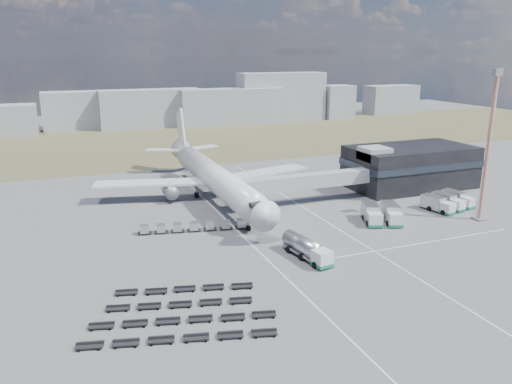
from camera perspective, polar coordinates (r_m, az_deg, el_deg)
name	(u,v)px	position (r m, az deg, el deg)	size (l,w,h in m)	color
ground	(267,248)	(85.31, 1.32, -6.38)	(420.00, 420.00, 0.00)	#565659
grass_strip	(151,142)	(188.09, -11.88, 5.58)	(420.00, 90.00, 0.01)	brown
lane_markings	(310,234)	(91.77, 6.23, -4.84)	(47.12, 110.00, 0.01)	silver
terminal	(410,166)	(127.52, 17.14, 2.88)	(30.40, 16.40, 11.00)	black
jet_bridge	(299,182)	(107.71, 4.91, 1.13)	(30.30, 3.80, 7.05)	#939399
airliner	(212,175)	(112.80, -5.07, 1.92)	(51.59, 64.53, 17.62)	silver
skyline	(142,108)	(225.86, -12.89, 9.31)	(302.53, 24.27, 22.61)	#8E929B
fuel_tanker	(307,249)	(80.80, 5.84, -6.46)	(4.29, 10.86, 3.42)	silver
pushback_tug	(294,245)	(84.93, 4.34, -6.02)	(3.07, 1.73, 1.41)	silver
catering_truck	(235,184)	(118.95, -2.41, 0.87)	(4.39, 7.33, 3.14)	silver
service_trucks_near	(381,214)	(100.10, 14.15, -2.43)	(9.00, 9.74, 3.18)	silver
service_trucks_far	(448,201)	(113.13, 21.09, -1.02)	(10.73, 8.99, 2.86)	silver
uld_row	(194,227)	(93.17, -7.13, -3.94)	(20.22, 5.55, 1.58)	black
baggage_dollies	(180,312)	(65.55, -8.70, -13.45)	(24.68, 19.00, 0.72)	black
floodlight_mast	(488,147)	(105.24, 25.02, 4.69)	(2.78, 2.25, 29.16)	#B5411D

